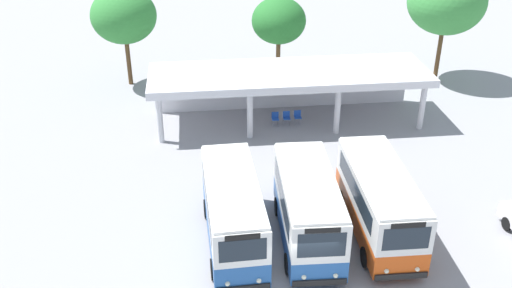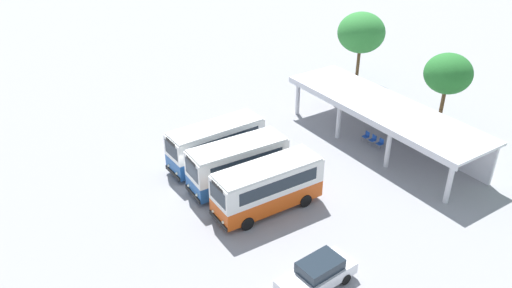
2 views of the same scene
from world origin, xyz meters
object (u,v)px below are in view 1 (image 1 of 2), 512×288
(city_bus_second_in_row, at_px, (308,207))
(waiting_chair_end_by_column, at_px, (275,118))
(city_bus_middle_cream, at_px, (379,201))
(waiting_chair_middle_seat, at_px, (298,116))
(city_bus_nearest_orange, at_px, (233,210))
(waiting_chair_second_from_end, at_px, (287,117))

(city_bus_second_in_row, height_order, waiting_chair_end_by_column, city_bus_second_in_row)
(city_bus_second_in_row, relative_size, waiting_chair_end_by_column, 8.12)
(city_bus_middle_cream, height_order, waiting_chair_middle_seat, city_bus_middle_cream)
(city_bus_second_in_row, bearing_deg, waiting_chair_end_by_column, 88.71)
(city_bus_second_in_row, bearing_deg, waiting_chair_middle_seat, 81.83)
(city_bus_middle_cream, bearing_deg, city_bus_second_in_row, -176.96)
(waiting_chair_end_by_column, bearing_deg, waiting_chair_middle_seat, 3.62)
(city_bus_nearest_orange, bearing_deg, city_bus_second_in_row, -3.11)
(waiting_chair_end_by_column, distance_m, waiting_chair_second_from_end, 0.73)
(city_bus_middle_cream, bearing_deg, city_bus_nearest_orange, 179.97)
(waiting_chair_second_from_end, height_order, waiting_chair_middle_seat, same)
(city_bus_second_in_row, xyz_separation_m, waiting_chair_second_from_end, (0.99, 11.90, -1.30))
(waiting_chair_end_by_column, height_order, waiting_chair_middle_seat, same)
(waiting_chair_end_by_column, distance_m, waiting_chair_middle_seat, 1.45)
(city_bus_nearest_orange, bearing_deg, city_bus_middle_cream, -0.03)
(waiting_chair_second_from_end, relative_size, waiting_chair_middle_seat, 1.00)
(waiting_chair_middle_seat, bearing_deg, city_bus_nearest_orange, -113.03)
(city_bus_second_in_row, relative_size, waiting_chair_middle_seat, 8.12)
(city_bus_middle_cream, distance_m, waiting_chair_middle_seat, 11.97)
(city_bus_second_in_row, relative_size, waiting_chair_second_from_end, 8.12)
(waiting_chair_end_by_column, xyz_separation_m, waiting_chair_middle_seat, (1.45, 0.09, 0.00))
(city_bus_middle_cream, bearing_deg, waiting_chair_end_by_column, 104.51)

